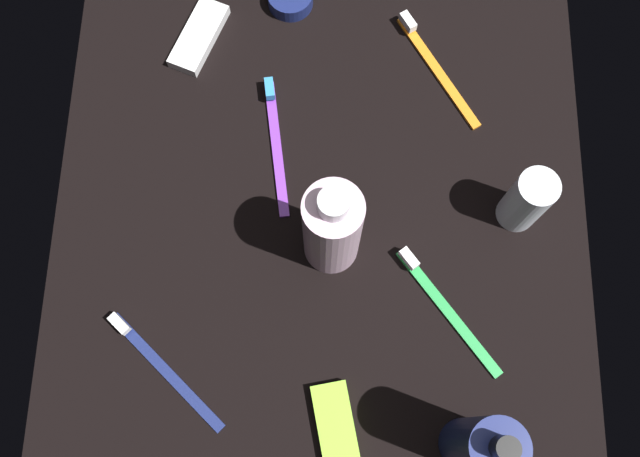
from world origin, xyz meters
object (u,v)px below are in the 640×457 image
snack_bar_white (199,36)px  toothbrush_navy (159,364)px  lotion_bottle (481,446)px  toothbrush_purple (276,138)px  toothbrush_orange (434,63)px  deodorant_stick (527,201)px  snack_bar_lime (336,431)px  toothbrush_green (442,304)px  bodywash_bottle (332,229)px

snack_bar_white → toothbrush_navy: bearing=-160.7°
toothbrush_navy → lotion_bottle: bearing=-102.8°
toothbrush_purple → toothbrush_orange: (10.85, -19.78, 0.00)cm
lotion_bottle → deodorant_stick: (26.74, -7.06, -3.34)cm
toothbrush_purple → snack_bar_lime: (-34.59, -8.14, 0.14)cm
lotion_bottle → toothbrush_green: size_ratio=1.27×
lotion_bottle → toothbrush_purple: 42.65cm
bodywash_bottle → toothbrush_orange: bearing=-27.3°
bodywash_bottle → snack_bar_white: (27.58, 17.62, -7.26)cm
toothbrush_navy → toothbrush_green: bearing=-76.5°
toothbrush_purple → toothbrush_orange: 22.56cm
toothbrush_orange → bodywash_bottle: bearing=152.7°
toothbrush_purple → snack_bar_white: toothbrush_purple is taller
deodorant_stick → lotion_bottle: bearing=165.2°
toothbrush_purple → snack_bar_white: bearing=36.9°
bodywash_bottle → snack_bar_lime: bodywash_bottle is taller
lotion_bottle → toothbrush_orange: 47.16cm
deodorant_stick → toothbrush_green: (-11.29, 9.12, -4.36)cm
toothbrush_purple → toothbrush_orange: size_ratio=1.12×
bodywash_bottle → toothbrush_green: bodywash_bottle is taller
toothbrush_green → snack_bar_lime: (-14.43, 11.98, 0.14)cm
deodorant_stick → toothbrush_navy: bearing=114.7°
toothbrush_navy → toothbrush_orange: same height
bodywash_bottle → snack_bar_lime: size_ratio=1.69×
toothbrush_purple → toothbrush_green: size_ratio=1.20×
bodywash_bottle → toothbrush_green: 16.31cm
toothbrush_navy → snack_bar_white: 41.81cm
bodywash_bottle → toothbrush_green: bearing=-116.7°
toothbrush_navy → toothbrush_orange: bearing=-39.4°
toothbrush_purple → snack_bar_lime: size_ratio=1.73×
bodywash_bottle → snack_bar_lime: (-20.96, -1.01, -7.26)cm
toothbrush_purple → toothbrush_navy: size_ratio=1.28×
deodorant_stick → toothbrush_orange: size_ratio=0.62×
lotion_bottle → snack_bar_lime: size_ratio=1.82×
bodywash_bottle → toothbrush_purple: bearing=27.6°
toothbrush_purple → toothbrush_green: bearing=-135.1°
bodywash_bottle → toothbrush_orange: size_ratio=1.10×
deodorant_stick → toothbrush_navy: 45.54cm
lotion_bottle → snack_bar_white: 59.83cm
toothbrush_navy → deodorant_stick: bearing=-65.3°
lotion_bottle → bodywash_bottle: 26.64cm
toothbrush_navy → toothbrush_green: (7.67, -32.06, 0.00)cm
lotion_bottle → toothbrush_purple: (35.61, 22.18, -7.70)cm
toothbrush_green → snack_bar_white: (34.11, 30.60, 0.14)cm
toothbrush_purple → toothbrush_navy: bearing=156.8°
lotion_bottle → toothbrush_green: (15.45, 2.06, -7.70)cm
toothbrush_orange → snack_bar_white: 30.42cm
lotion_bottle → bodywash_bottle: (21.98, 15.04, -0.30)cm
lotion_bottle → snack_bar_lime: lotion_bottle is taller
bodywash_bottle → deodorant_stick: size_ratio=1.77×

